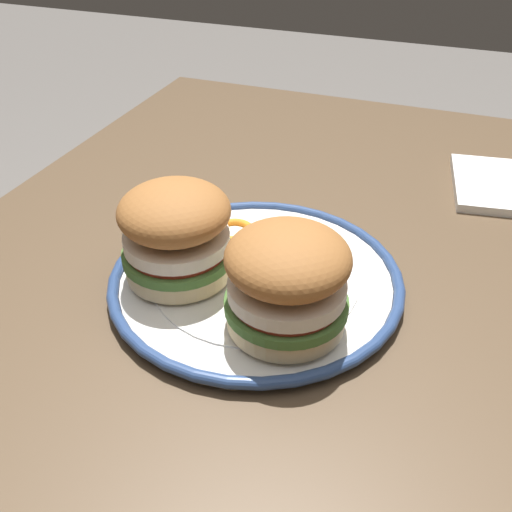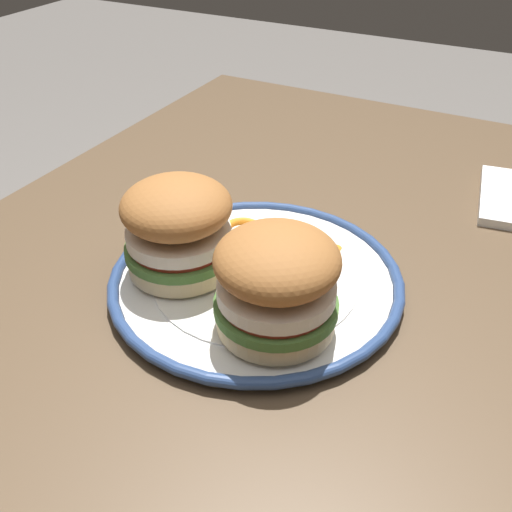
# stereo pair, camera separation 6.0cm
# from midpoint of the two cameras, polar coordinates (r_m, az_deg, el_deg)

# --- Properties ---
(dining_table) EXTENTS (1.33, 0.88, 0.78)m
(dining_table) POSITION_cam_midpoint_polar(r_m,az_deg,el_deg) (0.64, 4.08, -15.44)
(dining_table) COLOR brown
(dining_table) RESTS_ON ground
(dinner_plate) EXTENTS (0.31, 0.31, 0.02)m
(dinner_plate) POSITION_cam_midpoint_polar(r_m,az_deg,el_deg) (0.63, 2.76, -2.39)
(dinner_plate) COLOR white
(dinner_plate) RESTS_ON dining_table
(sandwich_half_left) EXTENTS (0.14, 0.14, 0.10)m
(sandwich_half_left) POSITION_cam_midpoint_polar(r_m,az_deg,el_deg) (0.53, 5.08, -2.52)
(sandwich_half_left) COLOR beige
(sandwich_half_left) RESTS_ON dinner_plate
(sandwich_half_right) EXTENTS (0.14, 0.14, 0.10)m
(sandwich_half_right) POSITION_cam_midpoint_polar(r_m,az_deg,el_deg) (0.60, -4.73, 2.81)
(sandwich_half_right) COLOR beige
(sandwich_half_right) RESTS_ON dinner_plate
(orange_peel_curled) EXTENTS (0.06, 0.06, 0.01)m
(orange_peel_curled) POSITION_cam_midpoint_polar(r_m,az_deg,el_deg) (0.68, 1.22, 2.44)
(orange_peel_curled) COLOR orange
(orange_peel_curled) RESTS_ON dinner_plate
(orange_peel_strip_long) EXTENTS (0.08, 0.07, 0.01)m
(orange_peel_strip_long) POSITION_cam_midpoint_polar(r_m,az_deg,el_deg) (0.65, 7.91, 0.03)
(orange_peel_strip_long) COLOR orange
(orange_peel_strip_long) RESTS_ON dinner_plate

